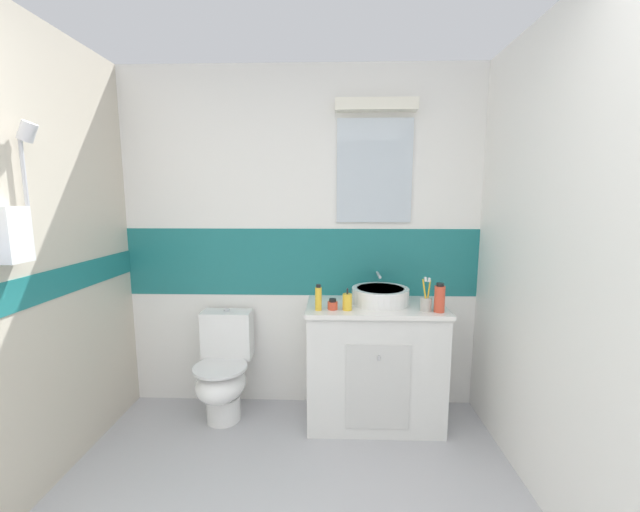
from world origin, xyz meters
The scene contains 10 objects.
wall_back_tiled centered at (0.01, 2.45, 1.26)m, with size 3.20×0.20×2.50m.
wall_right_plain centered at (1.35, 1.20, 1.25)m, with size 0.10×3.48×2.50m, color white.
vanity_cabinet centered at (0.53, 2.16, 0.43)m, with size 0.94×0.51×0.85m.
sink_basin centered at (0.56, 2.19, 0.91)m, with size 0.39×0.44×0.19m.
toilet centered at (-0.54, 2.15, 0.36)m, with size 0.37×0.50×0.77m.
toothbrush_cup centered at (0.84, 2.01, 0.90)m, with size 0.07×0.07×0.23m.
soap_dispenser centered at (0.33, 2.02, 0.90)m, with size 0.06×0.06×0.15m.
deodorant_spray_can centered at (0.14, 2.01, 0.93)m, with size 0.04×0.04×0.17m.
shampoo_bottle_tall centered at (0.92, 1.99, 0.94)m, with size 0.07×0.07×0.19m.
hair_gel_jar centered at (0.23, 2.03, 0.88)m, with size 0.07×0.07×0.07m.
Camera 1 is at (0.23, -0.40, 1.57)m, focal length 21.48 mm.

